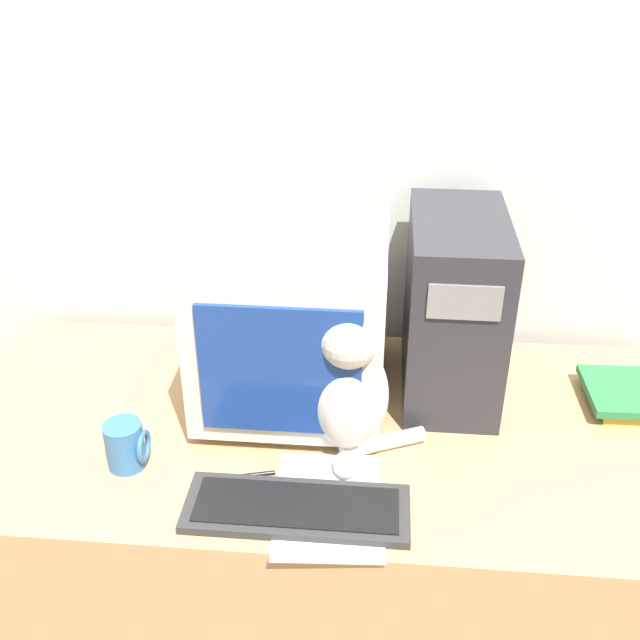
# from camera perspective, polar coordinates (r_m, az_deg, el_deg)

# --- Properties ---
(wall_back) EXTENTS (7.00, 0.05, 2.50)m
(wall_back) POSITION_cam_1_polar(r_m,az_deg,el_deg) (1.87, 1.20, 14.47)
(wall_back) COLOR silver
(wall_back) RESTS_ON ground_plane
(desk) EXTENTS (1.67, 0.78, 0.70)m
(desk) POSITION_cam_1_polar(r_m,az_deg,el_deg) (1.94, -0.10, -16.08)
(desk) COLOR tan
(desk) RESTS_ON ground_plane
(crt_monitor) EXTENTS (0.41, 0.46, 0.40)m
(crt_monitor) POSITION_cam_1_polar(r_m,az_deg,el_deg) (1.69, -2.03, 0.13)
(crt_monitor) COLOR beige
(crt_monitor) RESTS_ON desk
(computer_tower) EXTENTS (0.21, 0.39, 0.43)m
(computer_tower) POSITION_cam_1_polar(r_m,az_deg,el_deg) (1.75, 10.12, 0.99)
(computer_tower) COLOR #28282D
(computer_tower) RESTS_ON desk
(keyboard) EXTENTS (0.44, 0.16, 0.02)m
(keyboard) POSITION_cam_1_polar(r_m,az_deg,el_deg) (1.49, -1.78, -14.15)
(keyboard) COLOR #2D2D2D
(keyboard) RESTS_ON desk
(cat) EXTENTS (0.26, 0.22, 0.34)m
(cat) POSITION_cam_1_polar(r_m,az_deg,el_deg) (1.56, 2.23, -5.24)
(cat) COLOR silver
(cat) RESTS_ON desk
(book_stack) EXTENTS (0.16, 0.20, 0.05)m
(book_stack) POSITION_cam_1_polar(r_m,az_deg,el_deg) (1.89, 21.95, -5.31)
(book_stack) COLOR gold
(book_stack) RESTS_ON desk
(pen) EXTENTS (0.15, 0.05, 0.01)m
(pen) POSITION_cam_1_polar(r_m,az_deg,el_deg) (1.57, -6.25, -11.78)
(pen) COLOR black
(pen) RESTS_ON desk
(paper_sheet) EXTENTS (0.23, 0.31, 0.00)m
(paper_sheet) POSITION_cam_1_polar(r_m,az_deg,el_deg) (1.51, 0.69, -13.88)
(paper_sheet) COLOR white
(paper_sheet) RESTS_ON desk
(mug) EXTENTS (0.09, 0.08, 0.10)m
(mug) POSITION_cam_1_polar(r_m,az_deg,el_deg) (1.61, -14.54, -9.21)
(mug) COLOR #33669E
(mug) RESTS_ON desk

